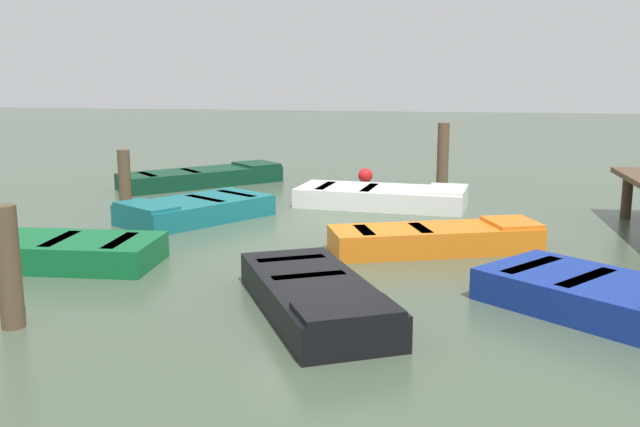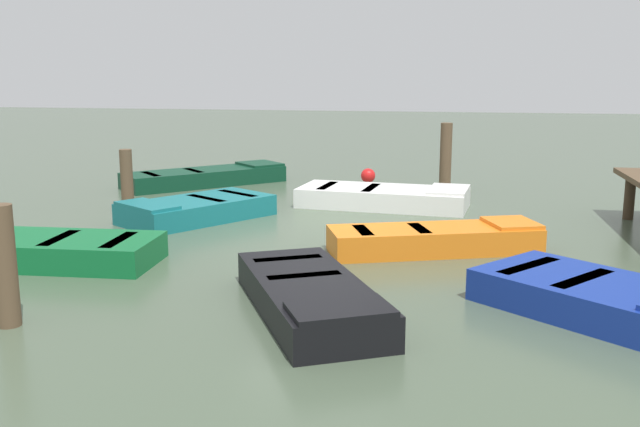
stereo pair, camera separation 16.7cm
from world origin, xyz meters
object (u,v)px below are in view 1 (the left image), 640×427
at_px(rowboat_orange, 437,238).
at_px(marker_buoy, 365,176).
at_px(rowboat_green, 43,250).
at_px(mooring_piling_near_right, 9,267).
at_px(mooring_piling_mid_left, 125,180).
at_px(rowboat_teal, 195,209).
at_px(rowboat_blue, 603,296).
at_px(rowboat_white, 383,196).
at_px(rowboat_dark_green, 203,177).
at_px(rowboat_black, 315,296).
at_px(mooring_piling_mid_right, 443,157).

relative_size(rowboat_orange, marker_buoy, 7.22).
xyz_separation_m(rowboat_green, mooring_piling_near_right, (2.52, 1.18, 0.48)).
xyz_separation_m(rowboat_orange, mooring_piling_mid_left, (-2.38, -6.49, 0.41)).
height_order(rowboat_teal, mooring_piling_mid_left, mooring_piling_mid_left).
distance_m(rowboat_blue, marker_buoy, 9.68).
xyz_separation_m(rowboat_orange, rowboat_green, (1.87, -5.77, -0.00)).
distance_m(rowboat_white, rowboat_dark_green, 5.20).
distance_m(rowboat_orange, mooring_piling_near_right, 6.37).
xyz_separation_m(rowboat_blue, mooring_piling_near_right, (1.72, -6.62, 0.48)).
bearing_deg(marker_buoy, rowboat_black, 3.57).
relative_size(rowboat_dark_green, rowboat_teal, 1.19).
xyz_separation_m(rowboat_black, mooring_piling_mid_left, (-5.67, -5.15, 0.41)).
bearing_deg(rowboat_green, rowboat_orange, -166.12).
xyz_separation_m(rowboat_dark_green, rowboat_blue, (8.44, 8.05, 0.00)).
bearing_deg(rowboat_blue, rowboat_black, -131.13).
distance_m(rowboat_black, rowboat_teal, 5.92).
relative_size(rowboat_orange, mooring_piling_near_right, 2.48).
height_order(rowboat_dark_green, mooring_piling_near_right, mooring_piling_near_right).
distance_m(rowboat_white, rowboat_teal, 4.02).
height_order(rowboat_green, mooring_piling_near_right, mooring_piling_near_right).
bearing_deg(rowboat_green, rowboat_teal, -111.61).
distance_m(rowboat_black, rowboat_blue, 3.43).
distance_m(rowboat_green, mooring_piling_near_right, 2.82).
relative_size(mooring_piling_near_right, marker_buoy, 2.91).
relative_size(rowboat_orange, mooring_piling_mid_left, 2.77).
xyz_separation_m(rowboat_dark_green, rowboat_orange, (5.77, 6.02, 0.00)).
relative_size(rowboat_black, rowboat_teal, 1.02).
height_order(rowboat_teal, mooring_piling_mid_right, mooring_piling_mid_right).
bearing_deg(rowboat_black, mooring_piling_mid_right, 144.16).
xyz_separation_m(rowboat_dark_green, mooring_piling_near_right, (10.16, 1.43, 0.48)).
bearing_deg(rowboat_blue, rowboat_white, 155.57).
distance_m(rowboat_dark_green, rowboat_green, 7.65).
relative_size(rowboat_white, mooring_piling_near_right, 2.61).
xyz_separation_m(rowboat_dark_green, rowboat_green, (7.64, 0.25, 0.00)).
bearing_deg(mooring_piling_mid_right, rowboat_dark_green, -87.81).
bearing_deg(rowboat_orange, rowboat_black, -132.91).
distance_m(rowboat_orange, rowboat_blue, 3.35).
bearing_deg(rowboat_blue, mooring_piling_near_right, -127.00).
relative_size(rowboat_green, mooring_piling_mid_left, 2.78).
xyz_separation_m(rowboat_dark_green, marker_buoy, (-0.40, 4.09, 0.07)).
height_order(rowboat_teal, rowboat_blue, same).
xyz_separation_m(rowboat_teal, marker_buoy, (-4.56, 2.74, 0.07)).
xyz_separation_m(rowboat_green, rowboat_blue, (0.79, 7.80, 0.00)).
distance_m(rowboat_orange, mooring_piling_mid_right, 6.03).
xyz_separation_m(rowboat_dark_green, mooring_piling_mid_right, (-0.23, 5.97, 0.60)).
relative_size(rowboat_black, rowboat_orange, 0.94).
bearing_deg(rowboat_dark_green, marker_buoy, -39.98).
relative_size(rowboat_teal, rowboat_blue, 1.04).
bearing_deg(rowboat_blue, mooring_piling_mid_right, 141.87).
xyz_separation_m(rowboat_teal, mooring_piling_mid_left, (-0.77, -1.82, 0.41)).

